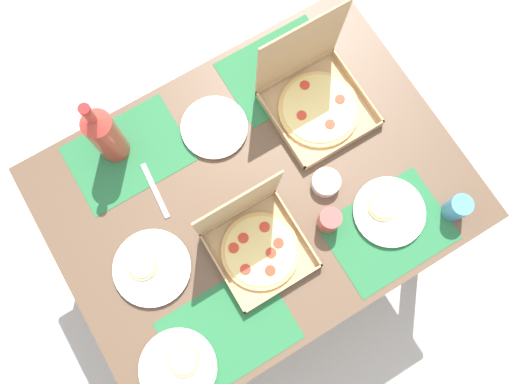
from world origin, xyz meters
TOP-DOWN VIEW (x-y plane):
  - ground_plane at (0.00, 0.00)m, footprint 6.00×6.00m
  - dining_table at (0.00, 0.00)m, footprint 1.25×0.93m
  - placemat_near_left at (-0.28, -0.31)m, footprint 0.36×0.26m
  - placemat_near_right at (0.28, -0.31)m, footprint 0.36×0.26m
  - placemat_far_left at (-0.28, 0.31)m, footprint 0.36×0.26m
  - placemat_far_right at (0.28, 0.31)m, footprint 0.36×0.26m
  - pizza_box_edge_far at (0.31, 0.16)m, footprint 0.30×0.30m
  - pizza_box_corner_right at (-0.08, -0.14)m, footprint 0.27×0.27m
  - plate_near_right at (0.31, -0.26)m, footprint 0.22×0.22m
  - plate_near_left at (-0.01, 0.25)m, footprint 0.21×0.21m
  - plate_middle at (-0.39, -0.04)m, footprint 0.23×0.23m
  - plate_far_right at (-0.45, -0.33)m, footprint 0.22×0.22m
  - soda_bottle at (-0.31, 0.35)m, footprint 0.09×0.09m
  - cup_spare at (0.14, -0.19)m, footprint 0.07×0.07m
  - cup_clear_right at (0.48, -0.36)m, footprint 0.07×0.07m
  - condiment_bowl at (0.20, -0.09)m, footprint 0.09×0.09m
  - fork_by_far_left at (-0.26, 0.16)m, footprint 0.03×0.19m

SIDE VIEW (x-z plane):
  - ground_plane at x=0.00m, z-range 0.00..0.00m
  - dining_table at x=0.00m, z-range 0.25..0.99m
  - placemat_near_left at x=-0.28m, z-range 0.74..0.74m
  - placemat_near_right at x=0.28m, z-range 0.74..0.74m
  - placemat_far_left at x=-0.28m, z-range 0.74..0.74m
  - placemat_far_right at x=0.28m, z-range 0.74..0.74m
  - fork_by_far_left at x=-0.26m, z-range 0.74..0.74m
  - plate_near_left at x=-0.01m, z-range 0.74..0.75m
  - plate_far_right at x=-0.45m, z-range 0.73..0.76m
  - plate_near_right at x=0.31m, z-range 0.73..0.76m
  - plate_middle at x=-0.39m, z-range 0.73..0.76m
  - condiment_bowl at x=0.20m, z-range 0.74..0.78m
  - cup_spare at x=0.14m, z-range 0.74..0.82m
  - cup_clear_right at x=0.48m, z-range 0.74..0.83m
  - pizza_box_corner_right at x=-0.08m, z-range 0.63..0.94m
  - pizza_box_edge_far at x=0.31m, z-range 0.62..0.95m
  - soda_bottle at x=-0.31m, z-range 0.71..1.03m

